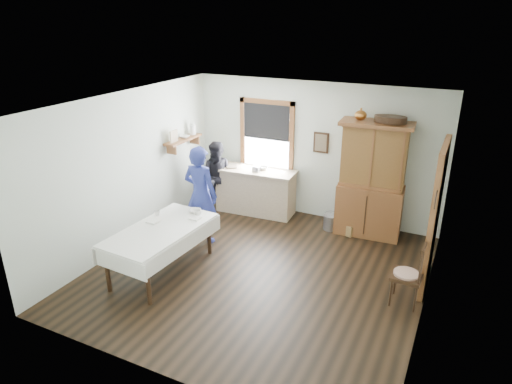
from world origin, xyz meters
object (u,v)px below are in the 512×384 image
at_px(dining_table, 162,250).
at_px(spindle_chair, 407,273).
at_px(woman_blue, 201,198).
at_px(china_hutch, 372,180).
at_px(wicker_basket, 347,228).
at_px(work_counter, 256,191).
at_px(pail, 331,222).
at_px(figure_dark, 219,180).

xyz_separation_m(dining_table, spindle_chair, (3.63, 0.80, 0.11)).
bearing_deg(woman_blue, china_hutch, -146.72).
bearing_deg(wicker_basket, dining_table, -131.33).
xyz_separation_m(work_counter, woman_blue, (-0.32, -1.57, 0.36)).
relative_size(pail, woman_blue, 0.18).
distance_m(spindle_chair, wicker_basket, 2.28).
distance_m(dining_table, figure_dark, 2.47).
bearing_deg(wicker_basket, china_hutch, 23.98).
height_order(woman_blue, figure_dark, woman_blue).
bearing_deg(work_counter, wicker_basket, -7.61).
height_order(spindle_chair, figure_dark, figure_dark).
height_order(dining_table, woman_blue, woman_blue).
bearing_deg(china_hutch, spindle_chair, -67.20).
relative_size(china_hutch, figure_dark, 1.54).
xyz_separation_m(pail, wicker_basket, (0.33, -0.02, -0.04)).
xyz_separation_m(spindle_chair, figure_dark, (-3.99, 1.62, 0.20)).
distance_m(spindle_chair, figure_dark, 4.31).
bearing_deg(wicker_basket, work_counter, 176.11).
relative_size(woman_blue, figure_dark, 1.19).
distance_m(work_counter, pail, 1.68).
distance_m(wicker_basket, woman_blue, 2.80).
bearing_deg(wicker_basket, spindle_chair, -53.61).
bearing_deg(spindle_chair, pail, 134.89).
height_order(spindle_chair, wicker_basket, spindle_chair).
bearing_deg(pail, dining_table, -126.76).
bearing_deg(china_hutch, dining_table, -137.69).
height_order(wicker_basket, figure_dark, figure_dark).
bearing_deg(china_hutch, pail, -173.22).
distance_m(woman_blue, figure_dark, 1.31).
xyz_separation_m(spindle_chair, wicker_basket, (-1.34, 1.81, -0.39)).
bearing_deg(spindle_chair, china_hutch, 119.56).
bearing_deg(figure_dark, pail, -14.78).
xyz_separation_m(work_counter, spindle_chair, (3.31, -1.95, 0.03)).
relative_size(china_hutch, spindle_chair, 2.19).
distance_m(china_hutch, spindle_chair, 2.28).
distance_m(pail, figure_dark, 2.40).
distance_m(spindle_chair, woman_blue, 3.66).
bearing_deg(china_hutch, wicker_basket, -160.04).
xyz_separation_m(work_counter, figure_dark, (-0.68, -0.32, 0.23)).
bearing_deg(woman_blue, work_counter, -99.20).
bearing_deg(figure_dark, woman_blue, -93.74).
relative_size(work_counter, wicker_basket, 4.61).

